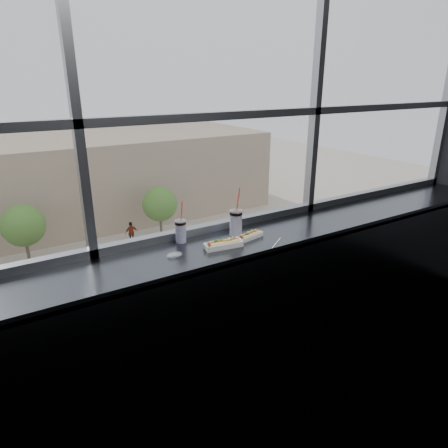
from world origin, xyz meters
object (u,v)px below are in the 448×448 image
car_near_e (262,275)px  loose_straw (276,243)px  car_near_d (181,299)px  hotdog_tray_left (224,244)px  soda_cup_left (181,230)px  tree_center (23,226)px  car_far_b (63,268)px  tree_right (160,204)px  soda_cup_right (236,222)px  wrapper (174,255)px  pedestrian_d (131,231)px  car_far_c (182,242)px  hotdog_tray_right (250,236)px  car_near_c (90,330)px

car_near_e → loose_straw: bearing=139.6°
loose_straw → car_near_d: (6.79, 16.50, -10.90)m
hotdog_tray_left → car_near_d: bearing=74.0°
soda_cup_left → tree_center: size_ratio=0.07×
car_far_b → tree_right: bearing=-71.2°
soda_cup_right → tree_center: bearing=89.5°
wrapper → pedestrian_d: 31.87m
soda_cup_left → tree_center: 29.47m
soda_cup_left → car_far_c: bearing=64.8°
hotdog_tray_right → car_far_c: hotdog_tray_right is taller
car_near_e → pedestrian_d: pedestrian_d is taller
hotdog_tray_left → car_far_c: 28.96m
soda_cup_right → wrapper: 0.60m
tree_center → car_far_c: bearing=-20.5°
hotdog_tray_left → pedestrian_d: 31.82m
tree_center → tree_right: (10.61, 0.00, -0.09)m
car_near_c → car_near_e: bearing=-89.9°
car_far_b → car_near_c: (-0.24, -8.00, -0.15)m
soda_cup_left → pedestrian_d: 31.67m
hotdog_tray_right → wrapper: 0.64m
hotdog_tray_left → tree_center: hotdog_tray_left is taller
car_near_d → tree_center: bearing=35.1°
wrapper → car_far_b: size_ratio=0.02×
car_far_c → pedestrian_d: (-2.66, 4.31, 0.10)m
hotdog_tray_right → car_far_c: bearing=54.2°
hotdog_tray_right → tree_right: 31.58m
car_far_c → car_near_e: size_ratio=0.93×
wrapper → tree_right: bearing=68.0°
soda_cup_right → tree_right: bearing=69.0°
hotdog_tray_left → car_near_c: size_ratio=0.05×
car_far_b → tree_center: tree_center is taller
soda_cup_right → car_near_c: bearing=84.1°
soda_cup_left → soda_cup_right: 0.44m
wrapper → car_far_c: 29.06m
hotdog_tray_left → loose_straw: (0.38, -0.15, -0.02)m
loose_straw → tree_center: loose_straw is taller
hotdog_tray_left → loose_straw: hotdog_tray_left is taller
hotdog_tray_right → car_near_c: hotdog_tray_right is taller
soda_cup_right → tree_right: (10.84, 28.19, -9.02)m
car_near_e → tree_right: tree_right is taller
tree_right → hotdog_tray_right: bearing=-110.9°
car_near_d → tree_right: 12.77m
wrapper → car_far_c: wrapper is taller
soda_cup_left → car_near_e: soda_cup_left is taller
soda_cup_left → tree_right: 31.57m
hotdog_tray_left → hotdog_tray_right: hotdog_tray_left is taller
car_near_c → tree_right: bearing=-37.3°
wrapper → car_near_e: (13.37, 16.30, -10.95)m
car_far_c → tree_right: size_ratio=1.30×
car_far_b → car_near_d: 9.45m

